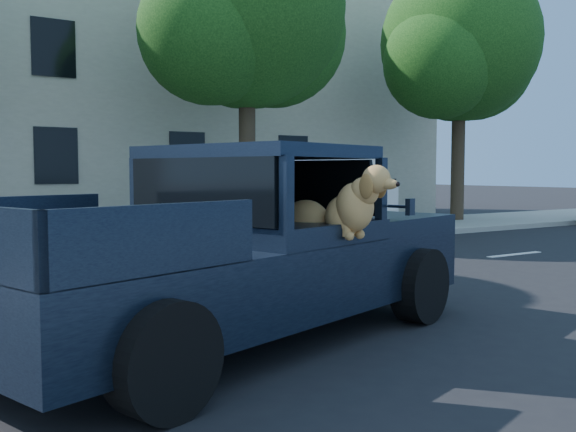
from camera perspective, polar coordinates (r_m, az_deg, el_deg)
name	(u,v)px	position (r m, az deg, el deg)	size (l,w,h in m)	color
ground	(278,348)	(6.51, -0.91, -11.70)	(120.00, 120.00, 0.00)	black
far_sidewalk	(58,248)	(14.99, -19.80, -2.69)	(60.00, 4.00, 0.15)	gray
lane_stripes	(272,280)	(10.36, -1.42, -5.75)	(21.60, 0.14, 0.01)	silver
street_tree_mid	(247,20)	(17.56, -3.64, 17.00)	(6.00, 5.20, 8.60)	#332619
street_tree_right	(460,51)	(22.49, 15.05, 13.99)	(6.00, 5.20, 8.60)	#332619
building_main	(95,90)	(22.88, -16.79, 10.71)	(26.00, 6.00, 9.00)	beige
pickup_truck	(234,276)	(6.62, -4.79, -5.38)	(6.05, 3.82, 2.02)	black
mail_truck	(312,202)	(16.29, 2.14, 1.21)	(4.06, 2.09, 2.22)	silver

